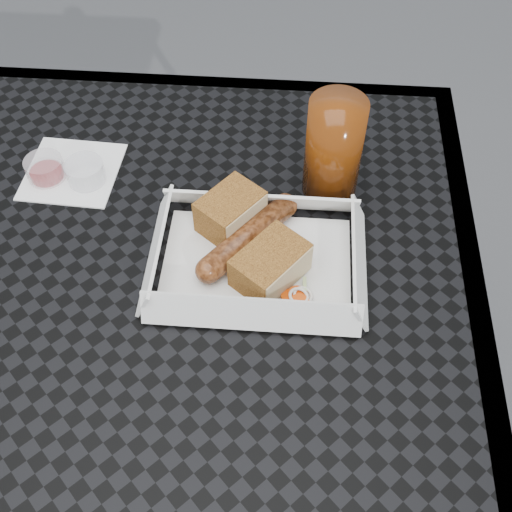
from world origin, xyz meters
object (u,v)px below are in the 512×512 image
at_px(food_tray, 257,264).
at_px(drink_glass, 334,148).
at_px(bratwurst, 248,237).
at_px(patio_table, 147,323).

height_order(food_tray, drink_glass, drink_glass).
distance_m(bratwurst, drink_glass, 0.15).
xyz_separation_m(patio_table, food_tray, (0.13, 0.04, 0.08)).
bearing_deg(drink_glass, patio_table, -140.88).
bearing_deg(food_tray, drink_glass, 57.66).
height_order(food_tray, bratwurst, bratwurst).
xyz_separation_m(patio_table, drink_glass, (0.22, 0.18, 0.14)).
distance_m(patio_table, drink_glass, 0.32).
height_order(patio_table, bratwurst, bratwurst).
relative_size(patio_table, drink_glass, 5.84).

